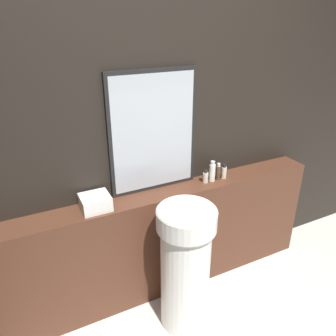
% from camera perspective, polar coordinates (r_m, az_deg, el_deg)
% --- Properties ---
extents(wall_back, '(8.00, 0.06, 2.50)m').
position_cam_1_polar(wall_back, '(2.34, -2.22, 5.25)').
color(wall_back, black).
rests_on(wall_back, ground_plane).
extents(vanity_counter, '(2.57, 0.22, 0.88)m').
position_cam_1_polar(vanity_counter, '(2.62, -0.61, -12.67)').
color(vanity_counter, '#512D1E').
rests_on(vanity_counter, ground_plane).
extents(pedestal_sink, '(0.39, 0.39, 0.95)m').
position_cam_1_polar(pedestal_sink, '(2.31, 3.03, -16.67)').
color(pedestal_sink, white).
rests_on(pedestal_sink, ground_plane).
extents(mirror, '(0.65, 0.03, 0.85)m').
position_cam_1_polar(mirror, '(2.26, -2.55, 6.12)').
color(mirror, black).
rests_on(mirror, vanity_counter).
extents(towel_stack, '(0.19, 0.18, 0.10)m').
position_cam_1_polar(towel_stack, '(2.21, -12.54, -5.85)').
color(towel_stack, white).
rests_on(towel_stack, vanity_counter).
extents(shampoo_bottle, '(0.04, 0.04, 0.10)m').
position_cam_1_polar(shampoo_bottle, '(2.51, 6.54, -1.52)').
color(shampoo_bottle, beige).
rests_on(shampoo_bottle, vanity_counter).
extents(conditioner_bottle, '(0.05, 0.05, 0.16)m').
position_cam_1_polar(conditioner_bottle, '(2.52, 7.71, -0.66)').
color(conditioner_bottle, white).
rests_on(conditioner_bottle, vanity_counter).
extents(lotion_bottle, '(0.04, 0.04, 0.14)m').
position_cam_1_polar(lotion_bottle, '(2.56, 8.74, -0.69)').
color(lotion_bottle, '#4C3823').
rests_on(lotion_bottle, vanity_counter).
extents(body_wash_bottle, '(0.04, 0.04, 0.11)m').
position_cam_1_polar(body_wash_bottle, '(2.59, 9.70, -0.65)').
color(body_wash_bottle, beige).
rests_on(body_wash_bottle, vanity_counter).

